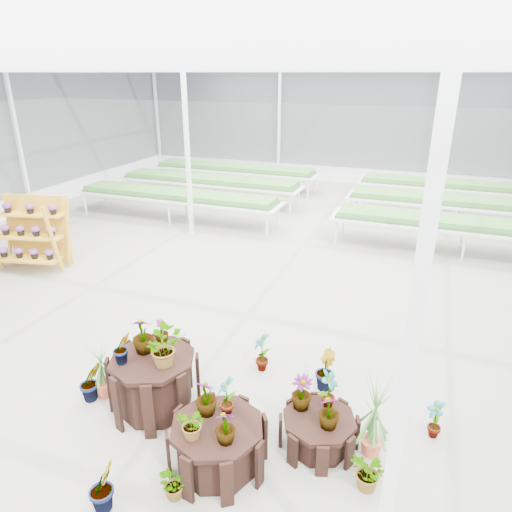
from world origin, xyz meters
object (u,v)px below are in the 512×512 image
(plinth_mid, at_px, (218,445))
(shelf_rack, at_px, (30,234))
(plinth_low, at_px, (319,431))
(plinth_tall, at_px, (154,383))

(plinth_mid, relative_size, shelf_rack, 0.67)
(shelf_rack, bearing_deg, plinth_low, -35.56)
(plinth_tall, distance_m, plinth_low, 2.21)
(plinth_low, distance_m, shelf_rack, 7.97)
(plinth_low, bearing_deg, plinth_tall, -177.40)
(plinth_mid, bearing_deg, plinth_tall, 153.43)
(plinth_mid, distance_m, shelf_rack, 7.38)
(plinth_mid, bearing_deg, shelf_rack, 149.84)
(plinth_low, bearing_deg, shelf_rack, 157.85)
(plinth_mid, xyz_separation_m, plinth_low, (1.00, 0.70, -0.08))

